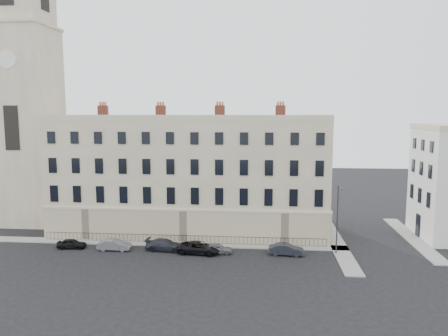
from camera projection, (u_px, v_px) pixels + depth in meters
The scene contains 14 objects.
ground at pixel (227, 260), 48.07m from camera, with size 160.00×160.00×0.00m, color black.
terrace at pixel (191, 176), 59.43m from camera, with size 36.22×12.22×17.00m.
church_tower at pixel (26, 94), 62.08m from camera, with size 8.00×8.13×44.00m.
pavement_terrace at pixel (150, 243), 53.88m from camera, with size 48.00×2.00×0.12m, color gray.
pavement_east_return at pixel (336, 241), 54.82m from camera, with size 2.00×24.00×0.12m, color gray.
pavement_adjacent at pixel (412, 238), 55.92m from camera, with size 2.00×20.00×0.12m, color gray.
railings at pixel (183, 239), 53.86m from camera, with size 35.00×0.04×0.96m.
car_a at pixel (72, 244), 51.98m from camera, with size 1.37×3.40×1.16m, color black.
car_b at pixel (114, 245), 51.30m from camera, with size 1.35×3.88×1.28m, color slate.
car_c at pixel (165, 245), 51.14m from camera, with size 1.89×4.65×1.35m, color #22252E.
car_d at pixel (199, 248), 50.08m from camera, with size 2.28×4.94×1.37m, color black.
car_e at pixel (218, 249), 50.08m from camera, with size 1.36×3.39×1.16m, color slate.
car_f at pixel (286, 249), 49.55m from camera, with size 1.39×3.98×1.31m, color #22252E.
streetlamp at pixel (338, 217), 49.34m from camera, with size 0.31×1.72×7.93m.
Camera 1 is at (3.72, -46.18, 16.33)m, focal length 35.00 mm.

